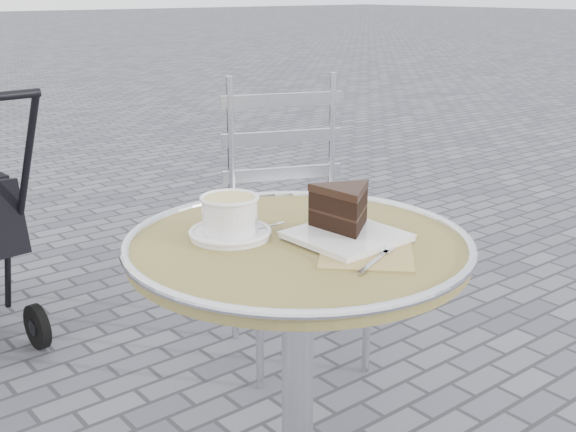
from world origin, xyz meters
TOP-DOWN VIEW (x-y plane):
  - cafe_table at (0.00, 0.00)m, footprint 0.72×0.72m
  - cappuccino_set at (-0.09, 0.11)m, footprint 0.20×0.17m
  - cake_plate_set at (0.09, -0.04)m, footprint 0.25×0.32m
  - bistro_chair at (0.60, 0.76)m, footprint 0.56×0.56m

SIDE VIEW (x-z plane):
  - cafe_table at x=0.00m, z-range 0.20..0.94m
  - bistro_chair at x=0.60m, z-range 0.11..1.06m
  - cappuccino_set at x=-0.09m, z-range 0.73..0.81m
  - cake_plate_set at x=0.09m, z-range 0.73..0.83m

